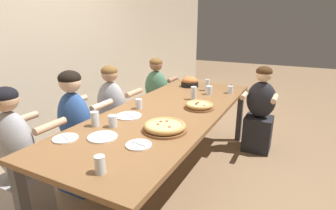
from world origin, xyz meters
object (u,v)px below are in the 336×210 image
Objects in this scene: pizza_board_main at (165,127)px; empty_plate_b at (129,116)px; pizza_board_second at (199,106)px; diner_far_right at (157,100)px; diner_far_left at (19,168)px; empty_plate_d at (103,137)px; drinking_glass_a at (209,90)px; drinking_glass_g at (113,121)px; diner_far_center at (113,121)px; drinking_glass_c at (139,105)px; empty_plate_a at (139,145)px; drinking_glass_d at (194,93)px; empty_plate_c at (65,138)px; drinking_glass_b at (95,120)px; drinking_glass_f at (207,85)px; diner_near_right at (260,113)px; drinking_glass_e at (100,165)px; cocktail_glass_blue at (230,90)px; skillet_bowl at (190,82)px; diner_far_midleft at (76,136)px.

pizza_board_main is 1.52× the size of empty_plate_b.
pizza_board_main reaches higher than pizza_board_second.
pizza_board_second is 1.37m from diner_far_right.
pizza_board_second is at bearing 52.74° from diner_far_left.
drinking_glass_a is (1.56, -0.32, 0.05)m from empty_plate_d.
diner_far_right is (1.67, 0.53, -0.32)m from drinking_glass_g.
pizza_board_main is at bearing -28.31° from diner_far_center.
empty_plate_b is 0.24m from drinking_glass_c.
pizza_board_main is 0.67m from pizza_board_second.
empty_plate_a is 0.16× the size of diner_far_right.
pizza_board_main is at bearing -172.35° from drinking_glass_d.
pizza_board_main reaches higher than empty_plate_c.
drinking_glass_f is (1.57, -0.45, 0.01)m from drinking_glass_b.
diner_far_center reaches higher than diner_near_right.
drinking_glass_e is (-0.86, -0.41, 0.05)m from empty_plate_b.
cocktail_glass_blue is 0.55m from drinking_glass_d.
drinking_glass_d is 1.01m from diner_near_right.
empty_plate_c is 0.87m from drinking_glass_c.
drinking_glass_e is 0.09× the size of diner_far_left.
pizza_board_main is at bearing -72.63° from drinking_glass_b.
drinking_glass_b is at bearing 174.55° from skillet_bowl.
diner_near_right is (2.28, -1.47, -0.03)m from diner_far_left.
drinking_glass_b is (0.15, 0.53, 0.05)m from empty_plate_a.
empty_plate_b is at bearing 20.58° from diner_far_midleft.
drinking_glass_c is at bearing 66.02° from diner_far_left.
empty_plate_a is 0.99× the size of empty_plate_c.
skillet_bowl is at bearing 9.25° from drinking_glass_e.
diner_far_left is at bearing -90.00° from diner_far_center.
diner_far_right reaches higher than drinking_glass_d.
empty_plate_c is 1.09m from diner_far_center.
diner_far_center is 0.56m from diner_far_midleft.
drinking_glass_g is at bearing -72.47° from diner_far_right.
diner_near_right reaches higher than drinking_glass_f.
empty_plate_d is at bearing 91.76° from empty_plate_a.
diner_far_right is 1.02× the size of diner_near_right.
drinking_glass_d is at bearing 50.00° from diner_far_midleft.
empty_plate_b is 0.64m from empty_plate_c.
empty_plate_b is 0.86m from drinking_glass_d.
cocktail_glass_blue is at bearing -22.12° from empty_plate_c.
pizza_board_main is at bearing -73.55° from drinking_glass_g.
drinking_glass_e is 2.46m from diner_far_right.
drinking_glass_f is at bearing -20.19° from drinking_glass_c.
diner_near_right is (0.40, -0.56, -0.33)m from drinking_glass_a.
drinking_glass_e is at bearing 174.09° from cocktail_glass_blue.
empty_plate_b is 1.59× the size of drinking_glass_d.
drinking_glass_d is (1.12, -0.44, 0.02)m from drinking_glass_b.
drinking_glass_e is at bearing 76.53° from diner_near_right.
drinking_glass_g is at bearing 62.69° from empty_plate_a.
empty_plate_b and empty_plate_c have the same top height.
empty_plate_d is 0.20× the size of diner_near_right.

